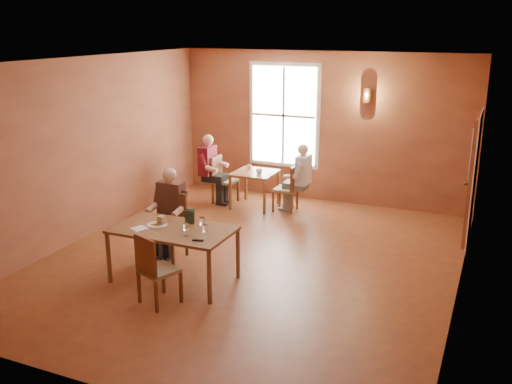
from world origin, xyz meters
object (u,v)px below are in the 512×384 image
at_px(chair_diner_main, 168,228).
at_px(chair_empty, 159,269).
at_px(second_table, 255,189).
at_px(chair_diner_white, 285,188).
at_px(diner_main, 166,218).
at_px(main_table, 174,255).
at_px(chair_diner_maroon, 225,180).
at_px(diner_white, 287,179).
at_px(diner_maroon, 224,170).

distance_m(chair_diner_main, chair_empty, 1.48).
height_order(second_table, chair_diner_white, chair_diner_white).
height_order(diner_main, chair_diner_white, diner_main).
height_order(chair_empty, second_table, chair_empty).
xyz_separation_m(main_table, diner_main, (-0.50, 0.62, 0.27)).
distance_m(chair_diner_white, chair_diner_maroon, 1.30).
relative_size(second_table, diner_white, 0.63).
height_order(diner_main, diner_maroon, diner_maroon).
height_order(main_table, second_table, main_table).
height_order(main_table, diner_white, diner_white).
bearing_deg(diner_main, chair_diner_maroon, -80.76).
height_order(diner_main, diner_white, diner_main).
distance_m(chair_empty, second_table, 4.26).
bearing_deg(diner_maroon, chair_diner_white, 90.00).
bearing_deg(chair_diner_white, chair_diner_maroon, 90.00).
height_order(second_table, diner_maroon, diner_maroon).
xyz_separation_m(diner_white, diner_maroon, (-1.36, 0.00, 0.03)).
bearing_deg(main_table, diner_white, 84.40).
xyz_separation_m(main_table, diner_white, (0.35, 3.57, 0.25)).
distance_m(second_table, diner_white, 0.74).
relative_size(chair_empty, second_table, 1.19).
height_order(diner_main, second_table, diner_main).
bearing_deg(second_table, diner_maroon, 180.00).
distance_m(main_table, chair_diner_maroon, 3.70).
xyz_separation_m(chair_empty, second_table, (-0.52, 4.23, -0.12)).
distance_m(diner_main, chair_diner_white, 3.07).
xyz_separation_m(second_table, diner_maroon, (-0.68, 0.00, 0.32)).
bearing_deg(diner_white, chair_empty, 177.78).
bearing_deg(chair_diner_main, chair_empty, 117.66).
bearing_deg(chair_diner_maroon, main_table, 15.35).
bearing_deg(chair_diner_white, second_table, 90.00).
distance_m(second_table, diner_maroon, 0.75).
xyz_separation_m(diner_main, second_table, (0.17, 2.95, -0.31)).
xyz_separation_m(main_table, chair_diner_main, (-0.50, 0.65, 0.11)).
bearing_deg(main_table, chair_empty, -74.22).
bearing_deg(chair_diner_maroon, second_table, 90.00).
distance_m(chair_diner_main, diner_maroon, 2.97).
bearing_deg(diner_main, diner_white, -106.07).
height_order(main_table, chair_diner_main, chair_diner_main).
distance_m(main_table, chair_diner_white, 3.59).
bearing_deg(diner_white, second_table, 90.00).
distance_m(chair_diner_white, diner_maroon, 1.35).
bearing_deg(diner_maroon, chair_diner_maroon, 90.00).
relative_size(chair_empty, chair_diner_maroon, 1.01).
height_order(chair_diner_maroon, diner_maroon, diner_maroon).
height_order(main_table, diner_main, diner_main).
bearing_deg(main_table, diner_main, 128.88).
bearing_deg(chair_diner_maroon, chair_diner_white, 90.00).
bearing_deg(diner_white, main_table, 174.40).
xyz_separation_m(second_table, chair_diner_white, (0.65, 0.00, 0.10)).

